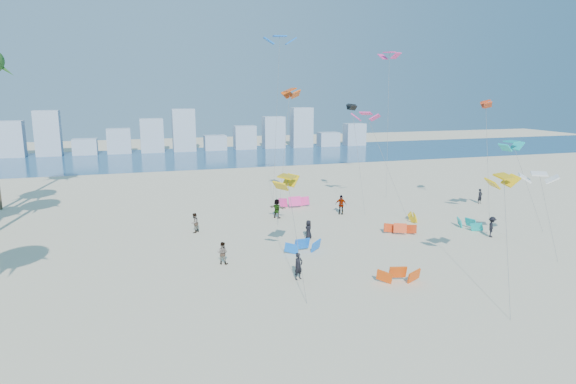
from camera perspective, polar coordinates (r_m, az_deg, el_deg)
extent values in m
plane|color=beige|center=(24.50, 4.46, -18.26)|extent=(220.00, 220.00, 0.00)
plane|color=navy|center=(92.85, -11.99, 3.86)|extent=(220.00, 220.00, 0.00)
imported|color=black|center=(32.86, 1.21, -8.47)|extent=(0.77, 0.65, 1.80)
imported|color=gray|center=(35.96, -7.50, -6.92)|extent=(0.99, 0.93, 1.62)
imported|color=black|center=(41.54, 2.36, -4.30)|extent=(0.91, 0.89, 1.58)
imported|color=gray|center=(49.82, 6.06, -1.44)|extent=(1.19, 1.05, 1.93)
imported|color=black|center=(45.30, 22.27, -3.71)|extent=(1.24, 1.28, 1.75)
imported|color=gray|center=(48.06, -1.28, -1.90)|extent=(1.64, 1.60, 1.87)
imported|color=black|center=(58.04, 21.08, -0.45)|extent=(0.66, 0.51, 1.63)
imported|color=gray|center=(44.00, -10.64, -3.49)|extent=(1.04, 1.06, 1.72)
cylinder|color=#595959|center=(30.97, 0.95, -5.07)|extent=(0.44, 5.37, 6.60)
cylinder|color=#595959|center=(49.18, 11.20, 2.94)|extent=(2.28, 5.16, 9.88)
cylinder|color=#595959|center=(48.61, 25.67, 0.58)|extent=(1.50, 3.10, 7.67)
cylinder|color=#595959|center=(47.40, -0.45, 4.22)|extent=(2.80, 5.22, 12.14)
cylinder|color=#595959|center=(51.20, 8.03, 3.83)|extent=(0.30, 4.54, 10.67)
cylinder|color=#595959|center=(41.35, 27.59, -2.55)|extent=(0.16, 2.72, 6.02)
cylinder|color=#595959|center=(55.96, -1.33, 8.35)|extent=(1.67, 2.79, 17.96)
cylinder|color=#595959|center=(49.51, 21.84, 3.11)|extent=(1.54, 3.82, 11.13)
cylinder|color=#595959|center=(31.42, 23.73, -5.44)|extent=(2.60, 4.49, 7.02)
cylinder|color=#595959|center=(59.99, 11.34, 7.67)|extent=(2.62, 5.50, 16.53)
cube|color=#9EADBF|center=(104.37, -29.06, 5.31)|extent=(4.40, 3.00, 6.60)
cube|color=#9EADBF|center=(103.19, -25.73, 6.07)|extent=(4.40, 3.00, 8.40)
cube|color=#9EADBF|center=(102.69, -22.17, 4.82)|extent=(4.40, 3.00, 3.00)
cube|color=#9EADBF|center=(102.23, -18.74, 5.54)|extent=(4.40, 3.00, 4.80)
cube|color=#9EADBF|center=(102.14, -15.28, 6.25)|extent=(4.40, 3.00, 6.60)
cube|color=#9EADBF|center=(102.45, -11.82, 6.94)|extent=(4.40, 3.00, 8.40)
cube|color=#9EADBF|center=(103.44, -8.32, 5.60)|extent=(4.40, 3.00, 3.00)
cube|color=#9EADBF|center=(104.46, -4.96, 6.23)|extent=(4.40, 3.00, 4.80)
cube|color=#9EADBF|center=(105.85, -1.66, 6.83)|extent=(4.40, 3.00, 6.60)
cube|color=#9EADBF|center=(107.58, 1.55, 7.39)|extent=(4.40, 3.00, 8.40)
cube|color=#9EADBF|center=(109.93, 4.62, 6.04)|extent=(4.40, 3.00, 3.00)
cube|color=#9EADBF|center=(112.27, 7.59, 6.55)|extent=(4.40, 3.00, 4.80)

